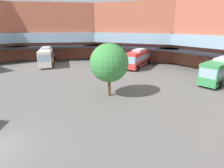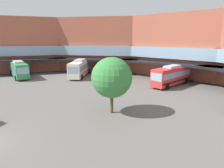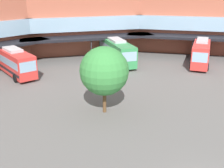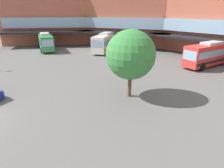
{
  "view_description": "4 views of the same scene",
  "coord_description": "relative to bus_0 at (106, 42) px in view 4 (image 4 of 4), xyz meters",
  "views": [
    {
      "loc": [
        13.14,
        -4.01,
        8.67
      ],
      "look_at": [
        0.98,
        13.08,
        1.75
      ],
      "focal_mm": 28.91,
      "sensor_mm": 36.0,
      "label": 1
    },
    {
      "loc": [
        18.38,
        0.48,
        8.7
      ],
      "look_at": [
        -2.83,
        15.66,
        2.58
      ],
      "focal_mm": 31.54,
      "sensor_mm": 36.0,
      "label": 2
    },
    {
      "loc": [
        -11.95,
        -8.82,
        12.08
      ],
      "look_at": [
        1.46,
        13.7,
        2.64
      ],
      "focal_mm": 44.76,
      "sensor_mm": 36.0,
      "label": 3
    },
    {
      "loc": [
        15.55,
        4.31,
        8.06
      ],
      "look_at": [
        1.14,
        11.03,
        1.96
      ],
      "focal_mm": 30.28,
      "sensor_mm": 36.0,
      "label": 4
    }
  ],
  "objects": [
    {
      "name": "station_building",
      "position": [
        22.75,
        5.19,
        4.72
      ],
      "size": [
        88.53,
        45.9,
        13.88
      ],
      "color": "#AD5942",
      "rests_on": "ground"
    },
    {
      "name": "bus_0",
      "position": [
        0.0,
        0.0,
        0.0
      ],
      "size": [
        10.68,
        9.61,
        3.9
      ],
      "rotation": [
        0.0,
        0.0,
        5.58
      ],
      "color": "silver",
      "rests_on": "ground"
    },
    {
      "name": "bus_1",
      "position": [
        -6.75,
        -11.88,
        -0.1
      ],
      "size": [
        10.62,
        3.1,
        3.7
      ],
      "rotation": [
        0.0,
        0.0,
        6.25
      ],
      "color": "#338C4C",
      "rests_on": "ground"
    },
    {
      "name": "bus_5",
      "position": [
        18.31,
        9.71,
        -0.07
      ],
      "size": [
        3.76,
        10.27,
        3.76
      ],
      "rotation": [
        0.0,
        0.0,
        4.84
      ],
      "color": "red",
      "rests_on": "ground"
    },
    {
      "name": "plaza_tree",
      "position": [
        23.12,
        -7.45,
        2.29
      ],
      "size": [
        4.72,
        4.72,
        6.63
      ],
      "color": "brown",
      "rests_on": "ground"
    }
  ]
}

